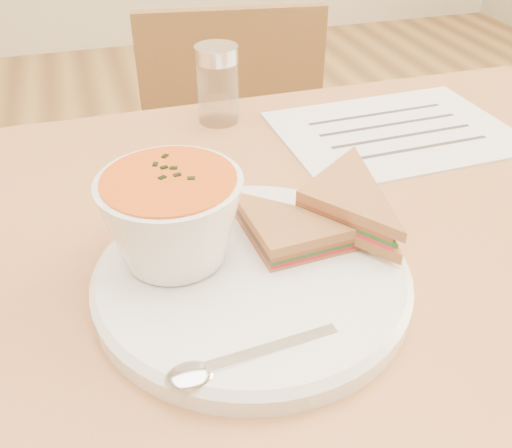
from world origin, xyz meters
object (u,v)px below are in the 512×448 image
object	(u,v)px
plate	(252,278)
condiment_shaker	(218,85)
chair_far	(245,239)
soup_bowl	(173,223)

from	to	relation	value
plate	condiment_shaker	world-z (taller)	condiment_shaker
chair_far	condiment_shaker	world-z (taller)	condiment_shaker
chair_far	soup_bowl	bearing A→B (deg)	75.91
chair_far	plate	bearing A→B (deg)	83.17
plate	condiment_shaker	size ratio (longest dim) A/B	2.69
plate	condiment_shaker	xyz separation A→B (m)	(0.05, 0.33, 0.04)
chair_far	soup_bowl	size ratio (longest dim) A/B	6.72
chair_far	soup_bowl	world-z (taller)	soup_bowl
chair_far	plate	world-z (taller)	chair_far
plate	soup_bowl	xyz separation A→B (m)	(-0.06, 0.03, 0.05)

